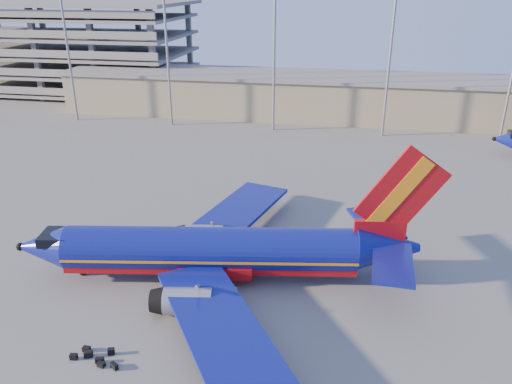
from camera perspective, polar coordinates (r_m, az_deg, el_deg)
ground at (r=51.83m, az=-0.40°, el=-6.93°), size 220.00×220.00×0.00m
terminal_building at (r=104.35m, az=11.37°, el=10.61°), size 122.00×16.00×8.50m
parking_garage at (r=138.39m, az=-20.92°, el=15.68°), size 62.00×32.00×21.40m
light_mast_row at (r=90.55m, az=8.71°, el=17.46°), size 101.60×1.60×28.65m
aircraft_main at (r=46.56m, az=-4.04°, el=-6.71°), size 38.84×37.08×13.22m
luggage_pile at (r=40.56m, az=-17.83°, el=-17.51°), size 4.02×1.86×0.53m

